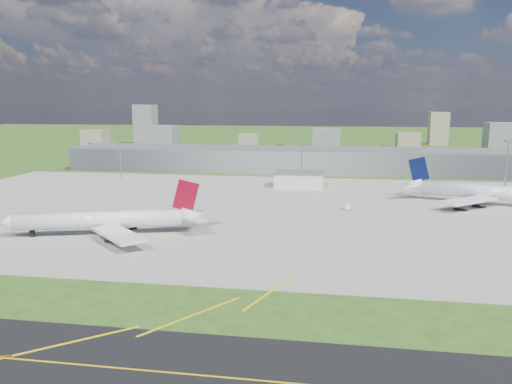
# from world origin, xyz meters

# --- Properties ---
(ground) EXTENTS (1400.00, 1400.00, 0.00)m
(ground) POSITION_xyz_m (0.00, 150.00, 0.00)
(ground) COLOR #2F4B17
(ground) RESTS_ON ground
(apron) EXTENTS (360.00, 190.00, 0.08)m
(apron) POSITION_xyz_m (10.00, 40.00, 0.04)
(apron) COLOR gray
(apron) RESTS_ON ground
(terminal) EXTENTS (300.00, 42.00, 15.00)m
(terminal) POSITION_xyz_m (0.00, 165.00, 7.50)
(terminal) COLOR gray
(terminal) RESTS_ON ground
(ops_building) EXTENTS (26.00, 16.00, 8.00)m
(ops_building) POSITION_xyz_m (10.00, 100.00, 4.00)
(ops_building) COLOR silver
(ops_building) RESTS_ON ground
(mast_west) EXTENTS (3.50, 2.00, 25.90)m
(mast_west) POSITION_xyz_m (-100.00, 115.00, 17.71)
(mast_west) COLOR gray
(mast_west) RESTS_ON ground
(mast_center) EXTENTS (3.50, 2.00, 25.90)m
(mast_center) POSITION_xyz_m (10.00, 115.00, 17.71)
(mast_center) COLOR gray
(mast_center) RESTS_ON ground
(mast_east) EXTENTS (3.50, 2.00, 25.90)m
(mast_east) POSITION_xyz_m (120.00, 115.00, 17.71)
(mast_east) COLOR gray
(mast_east) RESTS_ON ground
(airliner_red_twin) EXTENTS (68.25, 52.09, 19.10)m
(airliner_red_twin) POSITION_xyz_m (-48.23, -11.52, 5.09)
(airliner_red_twin) COLOR white
(airliner_red_twin) RESTS_ON ground
(airliner_blue_quad) EXTENTS (74.96, 57.26, 20.29)m
(airliner_blue_quad) POSITION_xyz_m (100.22, 64.63, 5.64)
(airliner_blue_quad) COLOR white
(airliner_blue_quad) RESTS_ON ground
(tug_yellow) EXTENTS (4.13, 4.39, 1.89)m
(tug_yellow) POSITION_xyz_m (-43.25, -3.04, 0.98)
(tug_yellow) COLOR gold
(tug_yellow) RESTS_ON ground
(van_white_near) EXTENTS (2.43, 5.15, 2.60)m
(van_white_near) POSITION_xyz_m (35.04, 43.92, 1.31)
(van_white_near) COLOR white
(van_white_near) RESTS_ON ground
(bldg_far_w) EXTENTS (24.00, 20.00, 18.00)m
(bldg_far_w) POSITION_xyz_m (-220.00, 320.00, 9.00)
(bldg_far_w) COLOR gray
(bldg_far_w) RESTS_ON ground
(bldg_w) EXTENTS (28.00, 22.00, 24.00)m
(bldg_w) POSITION_xyz_m (-140.00, 300.00, 12.00)
(bldg_w) COLOR slate
(bldg_w) RESTS_ON ground
(bldg_cw) EXTENTS (20.00, 18.00, 14.00)m
(bldg_cw) POSITION_xyz_m (-60.00, 340.00, 7.00)
(bldg_cw) COLOR gray
(bldg_cw) RESTS_ON ground
(bldg_c) EXTENTS (26.00, 20.00, 22.00)m
(bldg_c) POSITION_xyz_m (20.00, 310.00, 11.00)
(bldg_c) COLOR slate
(bldg_c) RESTS_ON ground
(bldg_ce) EXTENTS (22.00, 24.00, 16.00)m
(bldg_ce) POSITION_xyz_m (100.00, 350.00, 8.00)
(bldg_ce) COLOR gray
(bldg_ce) RESTS_ON ground
(bldg_e) EXTENTS (30.00, 22.00, 28.00)m
(bldg_e) POSITION_xyz_m (180.00, 320.00, 14.00)
(bldg_e) COLOR slate
(bldg_e) RESTS_ON ground
(bldg_tall_w) EXTENTS (22.00, 20.00, 44.00)m
(bldg_tall_w) POSITION_xyz_m (-180.00, 360.00, 22.00)
(bldg_tall_w) COLOR slate
(bldg_tall_w) RESTS_ON ground
(bldg_tall_e) EXTENTS (20.00, 18.00, 36.00)m
(bldg_tall_e) POSITION_xyz_m (140.00, 410.00, 18.00)
(bldg_tall_e) COLOR gray
(bldg_tall_e) RESTS_ON ground
(tree_far_w) EXTENTS (7.20, 7.20, 8.80)m
(tree_far_w) POSITION_xyz_m (-200.00, 270.00, 5.18)
(tree_far_w) COLOR #382314
(tree_far_w) RESTS_ON ground
(tree_w) EXTENTS (6.75, 6.75, 8.25)m
(tree_w) POSITION_xyz_m (-110.00, 265.00, 4.86)
(tree_w) COLOR #382314
(tree_w) RESTS_ON ground
(tree_c) EXTENTS (8.10, 8.10, 9.90)m
(tree_c) POSITION_xyz_m (-20.00, 280.00, 5.84)
(tree_c) COLOR #382314
(tree_c) RESTS_ON ground
(tree_e) EXTENTS (7.65, 7.65, 9.35)m
(tree_e) POSITION_xyz_m (70.00, 275.00, 5.51)
(tree_e) COLOR #382314
(tree_e) RESTS_ON ground
(tree_far_e) EXTENTS (6.30, 6.30, 7.70)m
(tree_far_e) POSITION_xyz_m (160.00, 285.00, 4.53)
(tree_far_e) COLOR #382314
(tree_far_e) RESTS_ON ground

